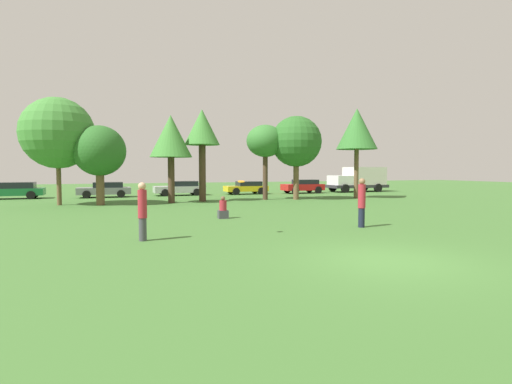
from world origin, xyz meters
TOP-DOWN VIEW (x-y plane):
  - ground_plane at (0.00, 0.00)m, footprint 120.00×120.00m
  - person_thrower at (-5.53, 4.84)m, footprint 0.28×0.28m
  - person_catcher at (2.67, 5.09)m, footprint 0.29×0.29m
  - frisbee at (-2.31, 4.78)m, footprint 0.23×0.23m
  - bystander_sitting at (-1.68, 9.61)m, footprint 0.45×0.37m
  - tree_0 at (-9.65, 19.70)m, footprint 4.43×4.43m
  - tree_1 at (-7.21, 18.84)m, footprint 3.21×3.21m
  - tree_2 at (-2.77, 19.07)m, footprint 2.80×2.80m
  - tree_3 at (-0.54, 19.63)m, footprint 2.47×2.47m
  - tree_4 at (4.21, 19.71)m, footprint 2.79×2.79m
  - tree_5 at (6.43, 19.08)m, footprint 3.76×3.76m
  - tree_6 at (11.42, 18.74)m, footprint 3.15×3.15m
  - parked_car_green at (-13.61, 26.84)m, footprint 4.34×2.00m
  - parked_car_grey at (-7.10, 26.39)m, footprint 4.13×2.05m
  - parked_car_silver at (-0.99, 26.79)m, footprint 4.35×2.05m
  - parked_car_yellow at (4.98, 26.55)m, footprint 3.88×1.94m
  - parked_car_red at (10.51, 26.19)m, footprint 3.88×2.07m
  - delivery_truck_white at (16.99, 26.66)m, footprint 6.17×2.67m

SIDE VIEW (x-z plane):
  - ground_plane at x=0.00m, z-range 0.00..0.00m
  - bystander_sitting at x=-1.68m, z-range -0.10..0.92m
  - parked_car_yellow at x=4.98m, z-range 0.04..1.20m
  - parked_car_grey at x=-7.10m, z-range 0.03..1.26m
  - parked_car_silver at x=-0.99m, z-range 0.03..1.28m
  - parked_car_green at x=-13.61m, z-range 0.03..1.30m
  - parked_car_red at x=10.51m, z-range 0.04..1.33m
  - person_thrower at x=-5.53m, z-range 0.05..1.89m
  - person_catcher at x=2.67m, z-range 0.04..1.95m
  - delivery_truck_white at x=16.99m, z-range 0.07..2.55m
  - frisbee at x=-2.31m, z-range 1.80..1.88m
  - tree_1 at x=-7.21m, z-range 0.88..5.87m
  - tree_4 at x=4.21m, z-range 1.52..7.06m
  - tree_5 at x=6.43m, z-range 1.19..7.39m
  - tree_2 at x=-2.77m, z-range 1.46..7.32m
  - tree_0 at x=-9.65m, z-range 1.14..7.87m
  - tree_3 at x=-0.54m, z-range 1.80..8.24m
  - tree_6 at x=11.42m, z-range 1.86..8.83m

